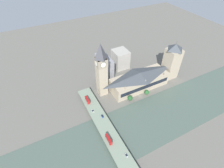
# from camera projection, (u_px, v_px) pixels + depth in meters

# --- Properties ---
(ground_plane) EXTENTS (600.00, 600.00, 0.00)m
(ground_plane) POSITION_uv_depth(u_px,v_px,m) (140.00, 96.00, 232.81)
(ground_plane) COLOR #605E56
(river_water) EXTENTS (64.26, 360.00, 0.30)m
(river_water) POSITION_uv_depth(u_px,v_px,m) (159.00, 116.00, 207.34)
(river_water) COLOR #47564C
(river_water) RESTS_ON ground_plane
(parliament_hall) EXTENTS (27.90, 80.52, 24.81)m
(parliament_hall) POSITION_uv_depth(u_px,v_px,m) (139.00, 80.00, 238.52)
(parliament_hall) COLOR tan
(parliament_hall) RESTS_ON ground_plane
(clock_tower) EXTENTS (13.06, 13.06, 74.04)m
(clock_tower) POSITION_uv_depth(u_px,v_px,m) (101.00, 69.00, 211.83)
(clock_tower) COLOR tan
(clock_tower) RESTS_ON ground_plane
(victoria_tower) EXTENTS (18.46, 18.46, 57.51)m
(victoria_tower) POSITION_uv_depth(u_px,v_px,m) (172.00, 61.00, 247.44)
(victoria_tower) COLOR tan
(victoria_tower) RESTS_ON ground_plane
(road_bridge) EXTENTS (160.53, 16.74, 4.82)m
(road_bridge) POSITION_uv_depth(u_px,v_px,m) (110.00, 137.00, 182.62)
(road_bridge) COLOR #5D6A59
(road_bridge) RESTS_ON ground_plane
(double_decker_bus_mid) EXTENTS (11.35, 2.61, 4.80)m
(double_decker_bus_mid) POSITION_uv_depth(u_px,v_px,m) (87.00, 100.00, 217.29)
(double_decker_bus_mid) COLOR red
(double_decker_bus_mid) RESTS_ON road_bridge
(double_decker_bus_rear) EXTENTS (11.87, 2.48, 4.67)m
(double_decker_bus_rear) POSITION_uv_depth(u_px,v_px,m) (109.00, 139.00, 176.42)
(double_decker_bus_rear) COLOR red
(double_decker_bus_rear) RESTS_ON road_bridge
(car_northbound_mid) EXTENTS (4.22, 1.89, 1.36)m
(car_northbound_mid) POSITION_uv_depth(u_px,v_px,m) (93.00, 111.00, 206.43)
(car_northbound_mid) COLOR silver
(car_northbound_mid) RESTS_ON road_bridge
(car_northbound_tail) EXTENTS (4.15, 1.85, 1.23)m
(car_northbound_tail) POSITION_uv_depth(u_px,v_px,m) (126.00, 155.00, 165.84)
(car_northbound_tail) COLOR silver
(car_northbound_tail) RESTS_ON road_bridge
(car_southbound_lead) EXTENTS (4.44, 1.75, 1.50)m
(car_southbound_lead) POSITION_uv_depth(u_px,v_px,m) (102.00, 116.00, 200.61)
(car_southbound_lead) COLOR navy
(car_southbound_lead) RESTS_ON road_bridge
(city_block_west) EXTENTS (23.62, 22.22, 28.73)m
(city_block_west) POSITION_uv_depth(u_px,v_px,m) (120.00, 59.00, 273.73)
(city_block_west) COLOR #A39E93
(city_block_west) RESTS_ON ground_plane
(city_block_center) EXTENTS (32.44, 15.09, 35.04)m
(city_block_center) POSITION_uv_depth(u_px,v_px,m) (104.00, 68.00, 250.46)
(city_block_center) COLOR gray
(city_block_center) RESTS_ON ground_plane
(tree_embankment_near) EXTENTS (6.19, 6.19, 8.52)m
(tree_embankment_near) POSITION_uv_depth(u_px,v_px,m) (147.00, 92.00, 230.37)
(tree_embankment_near) COLOR brown
(tree_embankment_near) RESTS_ON ground_plane
(tree_embankment_mid) EXTENTS (6.71, 6.71, 8.71)m
(tree_embankment_mid) POSITION_uv_depth(u_px,v_px,m) (130.00, 98.00, 222.54)
(tree_embankment_mid) COLOR brown
(tree_embankment_mid) RESTS_ON ground_plane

